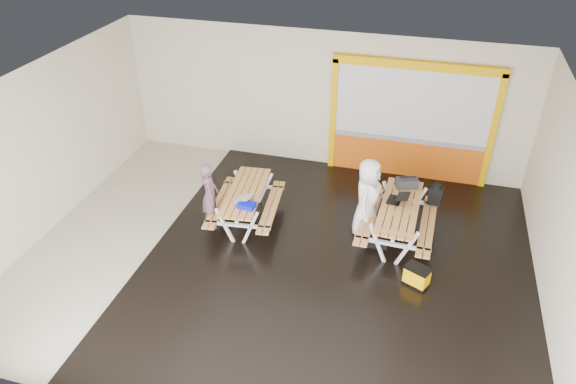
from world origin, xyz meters
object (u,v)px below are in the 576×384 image
(person_right, at_px, (368,198))
(blue_pouch, at_px, (247,205))
(backpack, at_px, (435,194))
(fluke_bag, at_px, (417,276))
(picnic_table_right, at_px, (399,214))
(laptop_left, at_px, (243,199))
(person_left, at_px, (210,195))
(toolbox, at_px, (407,183))
(laptop_right, at_px, (397,199))
(picnic_table_left, at_px, (246,199))
(dark_case, at_px, (377,241))

(person_right, distance_m, blue_pouch, 2.50)
(backpack, xyz_separation_m, fluke_bag, (-0.18, -2.10, -0.55))
(picnic_table_right, relative_size, laptop_left, 5.54)
(picnic_table_right, height_order, person_left, person_left)
(person_right, height_order, laptop_left, person_right)
(toolbox, distance_m, backpack, 0.64)
(fluke_bag, bearing_deg, toolbox, 101.86)
(person_left, height_order, toolbox, person_left)
(laptop_right, height_order, blue_pouch, laptop_right)
(backpack, relative_size, fluke_bag, 0.88)
(picnic_table_left, distance_m, blue_pouch, 0.66)
(picnic_table_left, relative_size, toolbox, 4.29)
(laptop_left, xyz_separation_m, toolbox, (3.23, 1.39, 0.10))
(picnic_table_left, height_order, person_left, person_left)
(picnic_table_right, xyz_separation_m, backpack, (0.69, 0.77, 0.13))
(backpack, bearing_deg, dark_case, -134.00)
(person_right, xyz_separation_m, dark_case, (0.31, -0.38, -0.77))
(person_right, distance_m, fluke_bag, 1.95)
(laptop_left, xyz_separation_m, fluke_bag, (3.67, -0.73, -0.62))
(laptop_left, height_order, laptop_right, laptop_right)
(laptop_right, relative_size, dark_case, 1.06)
(picnic_table_left, height_order, dark_case, picnic_table_left)
(laptop_right, distance_m, blue_pouch, 3.10)
(fluke_bag, bearing_deg, picnic_table_right, 110.93)
(person_left, distance_m, laptop_right, 3.90)
(picnic_table_left, relative_size, blue_pouch, 6.39)
(person_left, bearing_deg, fluke_bag, -122.94)
(person_right, height_order, backpack, person_right)
(picnic_table_right, xyz_separation_m, person_right, (-0.67, 0.07, 0.24))
(picnic_table_left, height_order, toolbox, toolbox)
(person_left, xyz_separation_m, dark_case, (3.53, 0.32, -0.72))
(laptop_right, bearing_deg, person_left, -168.13)
(person_left, distance_m, fluke_bag, 4.50)
(toolbox, height_order, backpack, toolbox)
(picnic_table_right, relative_size, person_right, 1.27)
(picnic_table_left, relative_size, person_right, 1.24)
(person_right, bearing_deg, backpack, -55.18)
(picnic_table_right, distance_m, dark_case, 0.71)
(blue_pouch, bearing_deg, laptop_right, 18.27)
(fluke_bag, bearing_deg, laptop_right, 111.09)
(toolbox, height_order, dark_case, toolbox)
(backpack, bearing_deg, blue_pouch, -157.00)
(person_right, bearing_deg, person_left, 109.64)
(laptop_right, xyz_separation_m, toolbox, (0.14, 0.61, 0.05))
(toolbox, bearing_deg, fluke_bag, -78.14)
(laptop_left, relative_size, fluke_bag, 0.73)
(picnic_table_right, xyz_separation_m, fluke_bag, (0.51, -1.33, -0.42))
(person_right, xyz_separation_m, blue_pouch, (-2.34, -0.87, -0.04))
(fluke_bag, bearing_deg, person_right, 130.16)
(laptop_right, bearing_deg, laptop_left, -165.86)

